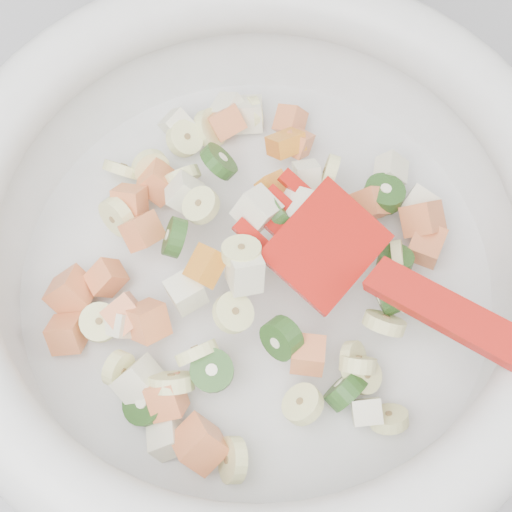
{
  "coord_description": "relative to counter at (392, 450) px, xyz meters",
  "views": [
    {
      "loc": [
        -0.16,
        1.27,
        1.39
      ],
      "look_at": [
        -0.16,
        1.47,
        0.95
      ],
      "focal_mm": 55.0,
      "sensor_mm": 36.0,
      "label": 1
    }
  ],
  "objects": [
    {
      "name": "counter",
      "position": [
        0.0,
        0.0,
        0.0
      ],
      "size": [
        2.0,
        0.6,
        0.9
      ],
      "primitive_type": "cube",
      "color": "gray",
      "rests_on": "ground"
    },
    {
      "name": "mixing_bowl",
      "position": [
        -0.16,
        0.02,
        0.51
      ],
      "size": [
        0.43,
        0.39,
        0.14
      ],
      "color": "silver",
      "rests_on": "counter"
    }
  ]
}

